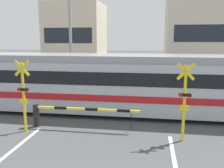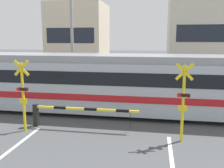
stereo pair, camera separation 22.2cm
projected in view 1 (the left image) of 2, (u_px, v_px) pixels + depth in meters
rail_track_near at (111, 115)px, 12.86m from camera, size 50.00×0.10×0.08m
rail_track_far at (115, 108)px, 14.26m from camera, size 50.00×0.10×0.08m
commuter_train at (62, 80)px, 13.70m from camera, size 21.86×3.04×3.10m
crossing_barrier_near at (66, 112)px, 11.00m from camera, size 4.77×0.20×1.02m
crossing_barrier_far at (145, 89)px, 15.91m from camera, size 4.77×0.20×1.02m
crossing_signal_left at (23, 93)px, 10.46m from camera, size 0.68×0.15×3.07m
crossing_signal_right at (185, 99)px, 9.46m from camera, size 0.68×0.15×3.07m
pedestrian at (133, 77)px, 19.45m from camera, size 0.38×0.22×1.62m
building_left_of_street at (76, 39)px, 28.03m from camera, size 5.98×5.81×7.67m
building_right_of_street at (203, 38)px, 25.91m from camera, size 7.57×5.81×7.99m
utility_pole_streetside at (71, 39)px, 18.64m from camera, size 0.22×0.22×7.73m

